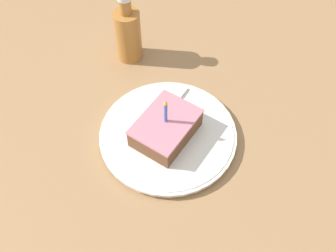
# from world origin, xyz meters

# --- Properties ---
(ground_plane) EXTENTS (2.40, 2.40, 0.04)m
(ground_plane) POSITION_xyz_m (0.00, 0.00, -0.02)
(ground_plane) COLOR #9E754C
(ground_plane) RESTS_ON ground
(plate) EXTENTS (0.28, 0.28, 0.02)m
(plate) POSITION_xyz_m (0.03, -0.02, 0.01)
(plate) COLOR white
(plate) RESTS_ON ground_plane
(cake_slice) EXTENTS (0.10, 0.13, 0.11)m
(cake_slice) POSITION_xyz_m (0.02, -0.02, 0.04)
(cake_slice) COLOR brown
(cake_slice) RESTS_ON plate
(fork) EXTENTS (0.03, 0.18, 0.00)m
(fork) POSITION_xyz_m (-0.01, 0.03, 0.02)
(fork) COLOR silver
(fork) RESTS_ON plate
(bottle) EXTENTS (0.06, 0.06, 0.17)m
(bottle) POSITION_xyz_m (-0.18, 0.13, 0.07)
(bottle) COLOR #B27233
(bottle) RESTS_ON ground_plane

